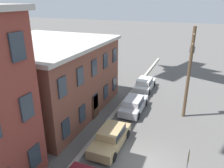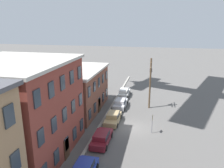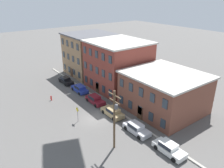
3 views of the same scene
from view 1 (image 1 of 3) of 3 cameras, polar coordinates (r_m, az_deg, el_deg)
name	(u,v)px [view 1 (image 1 of 3)]	position (r m, az deg, el deg)	size (l,w,h in m)	color
ground_plane	(147,165)	(15.63, 9.13, -20.06)	(200.00, 200.00, 0.00)	#565451
kerb_strip	(87,148)	(16.80, -6.56, -16.17)	(56.00, 0.36, 0.16)	#9E998E
apartment_far	(43,76)	(22.16, -17.49, 2.09)	(12.48, 11.48, 6.69)	brown
car_tan	(111,137)	(16.63, -0.35, -13.60)	(4.40, 1.92, 1.43)	tan
car_silver	(134,104)	(21.42, 5.68, -5.22)	(4.40, 1.92, 1.43)	#B7B7BC
car_white	(145,84)	(26.59, 8.53, 0.05)	(4.40, 1.92, 1.43)	silver
caution_sign	(188,162)	(13.67, 19.18, -18.73)	(0.92, 0.08, 2.59)	slate
utility_pole	(190,69)	(20.10, 19.59, 3.80)	(2.40, 0.44, 8.25)	brown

